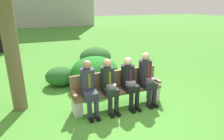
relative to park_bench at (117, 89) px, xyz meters
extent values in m
plane|color=#458C2F|center=(-0.01, -0.25, -0.44)|extent=(80.00, 80.00, 0.00)
cube|color=brown|center=(0.00, -0.06, -0.02)|extent=(2.34, 0.44, 0.07)
cube|color=brown|center=(0.00, 0.13, 0.24)|extent=(2.34, 0.06, 0.45)
cube|color=brown|center=(-1.13, -0.06, 0.11)|extent=(0.08, 0.44, 0.06)
cube|color=brown|center=(1.13, -0.06, 0.11)|extent=(0.08, 0.44, 0.06)
cube|color=silver|center=(-1.07, -0.06, -0.25)|extent=(0.20, 0.37, 0.38)
cube|color=silver|center=(1.07, -0.06, -0.25)|extent=(0.20, 0.37, 0.38)
cube|color=#2D3342|center=(-0.78, -0.23, 0.09)|extent=(0.32, 0.38, 0.16)
cylinder|color=#2D3342|center=(-0.86, -0.42, -0.21)|extent=(0.11, 0.11, 0.45)
cylinder|color=#2D3342|center=(-0.70, -0.42, -0.21)|extent=(0.11, 0.11, 0.45)
cube|color=black|center=(-0.86, -0.48, -0.40)|extent=(0.09, 0.22, 0.07)
cube|color=black|center=(-0.70, -0.48, -0.40)|extent=(0.09, 0.22, 0.07)
cylinder|color=#2D3342|center=(-0.78, -0.04, 0.40)|extent=(0.34, 0.34, 0.52)
cube|color=olive|center=(-0.78, -0.21, 0.42)|extent=(0.05, 0.01, 0.33)
sphere|color=#9E7556|center=(-0.78, -0.04, 0.76)|extent=(0.21, 0.21, 0.21)
cube|color=#1E2823|center=(-0.28, -0.23, 0.09)|extent=(0.32, 0.38, 0.16)
cylinder|color=#1E2823|center=(-0.36, -0.42, -0.21)|extent=(0.11, 0.11, 0.45)
cylinder|color=#1E2823|center=(-0.20, -0.42, -0.21)|extent=(0.11, 0.11, 0.45)
cube|color=black|center=(-0.36, -0.48, -0.40)|extent=(0.09, 0.22, 0.07)
cube|color=black|center=(-0.20, -0.48, -0.40)|extent=(0.09, 0.22, 0.07)
cylinder|color=#1E2823|center=(-0.28, -0.04, 0.39)|extent=(0.34, 0.34, 0.50)
cube|color=olive|center=(-0.28, -0.21, 0.41)|extent=(0.05, 0.01, 0.32)
sphere|color=tan|center=(-0.28, -0.04, 0.74)|extent=(0.21, 0.21, 0.21)
cylinder|color=gray|center=(-0.26, -0.25, 0.22)|extent=(0.24, 0.24, 0.09)
cube|color=black|center=(0.27, -0.23, 0.09)|extent=(0.32, 0.38, 0.16)
cylinder|color=black|center=(0.19, -0.42, -0.21)|extent=(0.11, 0.11, 0.45)
cylinder|color=black|center=(0.35, -0.42, -0.21)|extent=(0.11, 0.11, 0.45)
cube|color=black|center=(0.19, -0.48, -0.40)|extent=(0.09, 0.22, 0.07)
cube|color=black|center=(0.35, -0.48, -0.40)|extent=(0.09, 0.22, 0.07)
cylinder|color=black|center=(0.27, -0.04, 0.38)|extent=(0.34, 0.34, 0.48)
cube|color=#4C1951|center=(0.27, -0.21, 0.40)|extent=(0.05, 0.01, 0.31)
sphere|color=beige|center=(0.27, -0.04, 0.72)|extent=(0.21, 0.21, 0.21)
cylinder|color=gray|center=(0.25, -0.25, 0.22)|extent=(0.24, 0.24, 0.09)
cube|color=#23232D|center=(0.78, -0.23, 0.09)|extent=(0.32, 0.38, 0.16)
cylinder|color=#23232D|center=(0.70, -0.42, -0.21)|extent=(0.11, 0.11, 0.45)
cylinder|color=#23232D|center=(0.86, -0.42, -0.21)|extent=(0.11, 0.11, 0.45)
cube|color=black|center=(0.70, -0.48, -0.40)|extent=(0.09, 0.22, 0.07)
cube|color=black|center=(0.86, -0.48, -0.40)|extent=(0.09, 0.22, 0.07)
cylinder|color=#23232D|center=(0.78, -0.04, 0.42)|extent=(0.34, 0.34, 0.55)
cube|color=maroon|center=(0.78, -0.21, 0.44)|extent=(0.05, 0.01, 0.36)
sphere|color=tan|center=(0.78, -0.04, 0.79)|extent=(0.21, 0.21, 0.21)
cylinder|color=slate|center=(0.82, -0.25, 0.22)|extent=(0.24, 0.24, 0.09)
cylinder|color=brown|center=(-2.34, 0.75, 1.43)|extent=(0.34, 0.34, 3.73)
ellipsoid|color=#2F6429|center=(0.53, 3.41, -0.03)|extent=(1.31, 1.21, 0.82)
ellipsoid|color=#245E25|center=(-1.15, 1.93, -0.14)|extent=(0.96, 0.88, 0.60)
ellipsoid|color=#1D761F|center=(-0.12, 1.48, 0.03)|extent=(1.51, 1.38, 0.94)
cylinder|color=black|center=(-3.55, 9.33, -0.12)|extent=(0.64, 0.16, 0.64)
camera|label=1|loc=(-1.91, -4.24, 2.07)|focal=31.59mm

